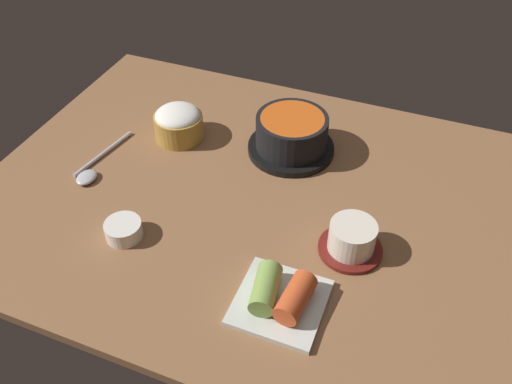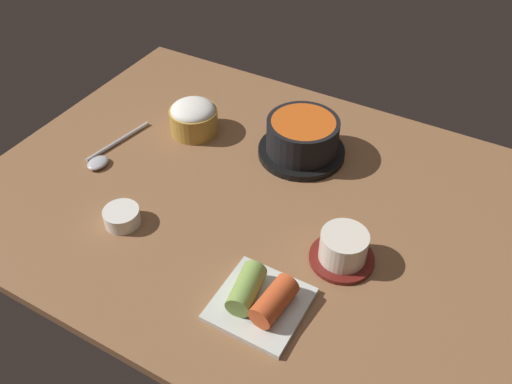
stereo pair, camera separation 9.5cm
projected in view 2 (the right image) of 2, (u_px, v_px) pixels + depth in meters
dining_table at (252, 198)px, 100.06cm from camera, size 100.00×76.00×2.00cm
stone_pot at (302, 138)px, 105.43cm from camera, size 17.53×17.53×8.07cm
rice_bowl at (194, 117)px, 111.41cm from camera, size 10.13×10.13×7.12cm
tea_cup_with_saucer at (343, 248)px, 85.79cm from camera, size 10.75×10.75×5.89cm
kimchi_plate at (260, 299)px, 79.67cm from camera, size 13.37×13.37×4.86cm
side_bowl_near at (122, 216)px, 92.81cm from camera, size 6.36×6.36×2.98cm
spoon at (105, 155)px, 106.89cm from camera, size 4.94×18.58×1.35cm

